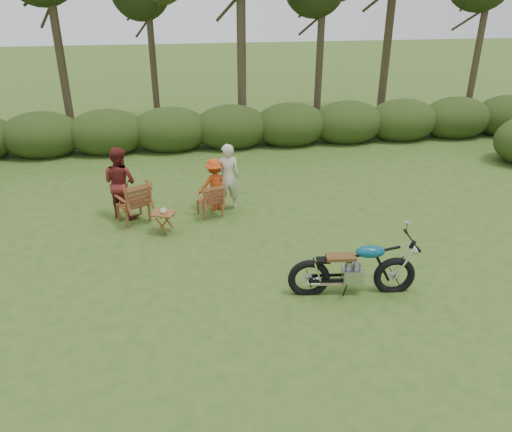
{
  "coord_description": "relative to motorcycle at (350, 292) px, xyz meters",
  "views": [
    {
      "loc": [
        -1.69,
        -7.14,
        5.03
      ],
      "look_at": [
        -0.34,
        1.51,
        0.9
      ],
      "focal_mm": 35.0,
      "sensor_mm": 36.0,
      "label": 1
    }
  ],
  "objects": [
    {
      "name": "adult_a",
      "position": [
        -1.78,
        3.96,
        0.0
      ],
      "size": [
        0.63,
        0.44,
        1.63
      ],
      "primitive_type": "imported",
      "rotation": [
        0.0,
        0.0,
        3.23
      ],
      "color": "beige",
      "rests_on": "ground"
    },
    {
      "name": "motorcycle",
      "position": [
        0.0,
        0.0,
        0.0
      ],
      "size": [
        2.2,
        1.02,
        1.22
      ],
      "primitive_type": null,
      "rotation": [
        0.0,
        0.0,
        -0.1
      ],
      "color": "#0C779D",
      "rests_on": "ground"
    },
    {
      "name": "lawn_chair_left",
      "position": [
        -4.0,
        3.57,
        0.0
      ],
      "size": [
        0.96,
        0.96,
        1.02
      ],
      "primitive_type": null,
      "rotation": [
        0.0,
        0.0,
        3.66
      ],
      "color": "brown",
      "rests_on": "ground"
    },
    {
      "name": "child",
      "position": [
        -2.09,
        3.97,
        0.0
      ],
      "size": [
        0.92,
        0.67,
        1.28
      ],
      "primitive_type": "imported",
      "rotation": [
        0.0,
        0.0,
        3.4
      ],
      "color": "#B83E11",
      "rests_on": "ground"
    },
    {
      "name": "side_table",
      "position": [
        -3.29,
        2.85,
        0.25
      ],
      "size": [
        0.59,
        0.55,
        0.5
      ],
      "primitive_type": null,
      "rotation": [
        0.0,
        0.0,
        -0.36
      ],
      "color": "brown",
      "rests_on": "ground"
    },
    {
      "name": "adult_b",
      "position": [
        -4.27,
        3.92,
        0.0
      ],
      "size": [
        1.04,
        0.99,
        1.69
      ],
      "primitive_type": "imported",
      "rotation": [
        0.0,
        0.0,
        2.53
      ],
      "color": "maroon",
      "rests_on": "ground"
    },
    {
      "name": "lawn_chair_right",
      "position": [
        -2.24,
        3.62,
        0.0
      ],
      "size": [
        0.74,
        0.74,
        0.86
      ],
      "primitive_type": null,
      "rotation": [
        0.0,
        0.0,
        3.43
      ],
      "color": "brown",
      "rests_on": "ground"
    },
    {
      "name": "tree_line",
      "position": [
        -0.63,
        9.74,
        3.81
      ],
      "size": [
        22.52,
        11.62,
        8.14
      ],
      "color": "#362C1D",
      "rests_on": "ground"
    },
    {
      "name": "cup",
      "position": [
        -3.29,
        2.82,
        0.55
      ],
      "size": [
        0.16,
        0.16,
        0.11
      ],
      "primitive_type": "imported",
      "rotation": [
        0.0,
        0.0,
        -0.24
      ],
      "color": "#EFE2C4",
      "rests_on": "side_table"
    },
    {
      "name": "ground",
      "position": [
        -1.13,
        0.01,
        0.0
      ],
      "size": [
        80.0,
        80.0,
        0.0
      ],
      "primitive_type": "plane",
      "color": "#2F4C19",
      "rests_on": "ground"
    }
  ]
}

